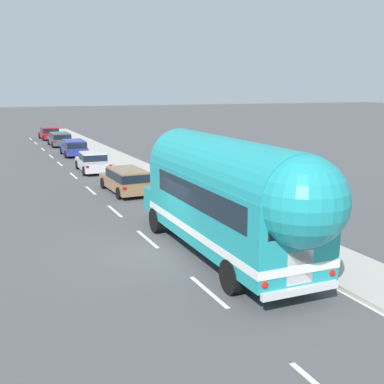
# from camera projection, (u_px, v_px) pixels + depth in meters

# --- Properties ---
(ground_plane) EXTENTS (300.00, 300.00, 0.00)m
(ground_plane) POSITION_uv_depth(u_px,v_px,m) (164.00, 253.00, 17.11)
(ground_plane) COLOR #4C4C4F
(lane_markings) EXTENTS (3.60, 80.00, 0.01)m
(lane_markings) POSITION_uv_depth(u_px,v_px,m) (127.00, 184.00, 29.51)
(lane_markings) COLOR silver
(lane_markings) RESTS_ON ground
(sidewalk_slab) EXTENTS (2.52, 90.00, 0.15)m
(sidewalk_slab) POSITION_uv_depth(u_px,v_px,m) (179.00, 188.00, 27.91)
(sidewalk_slab) COLOR #ADA89E
(sidewalk_slab) RESTS_ON ground
(painted_bus) EXTENTS (2.71, 11.04, 4.12)m
(painted_bus) POSITION_uv_depth(u_px,v_px,m) (231.00, 195.00, 15.78)
(painted_bus) COLOR teal
(painted_bus) RESTS_ON ground
(car_lead) EXTENTS (1.98, 4.59, 1.37)m
(car_lead) POSITION_uv_depth(u_px,v_px,m) (127.00, 179.00, 26.82)
(car_lead) COLOR olive
(car_lead) RESTS_ON ground
(car_second) EXTENTS (2.01, 4.46, 1.37)m
(car_second) POSITION_uv_depth(u_px,v_px,m) (93.00, 161.00, 33.78)
(car_second) COLOR silver
(car_second) RESTS_ON ground
(car_third) EXTENTS (2.02, 4.32, 1.37)m
(car_third) POSITION_uv_depth(u_px,v_px,m) (74.00, 147.00, 41.75)
(car_third) COLOR navy
(car_third) RESTS_ON ground
(car_fourth) EXTENTS (1.98, 4.28, 1.37)m
(car_fourth) POSITION_uv_depth(u_px,v_px,m) (60.00, 138.00, 48.83)
(car_fourth) COLOR #474C51
(car_fourth) RESTS_ON ground
(car_fifth) EXTENTS (2.10, 4.50, 1.37)m
(car_fifth) POSITION_uv_depth(u_px,v_px,m) (50.00, 133.00, 55.42)
(car_fifth) COLOR #A5191E
(car_fifth) RESTS_ON ground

